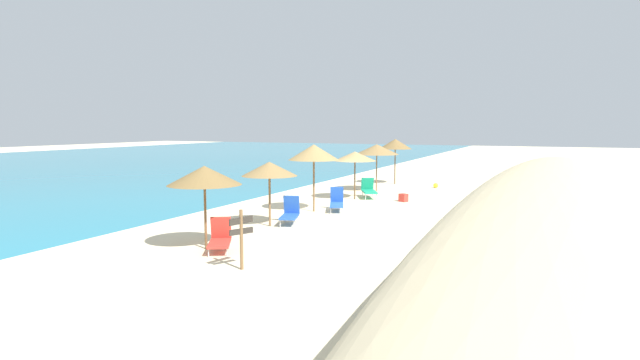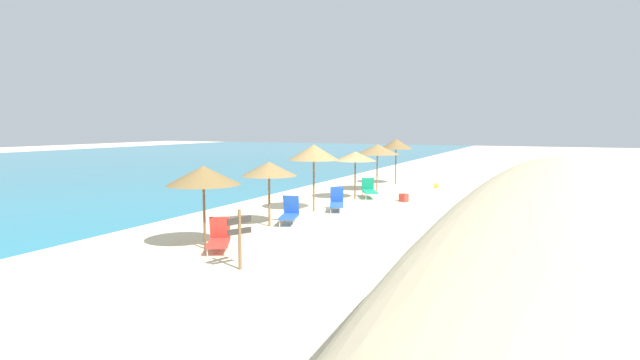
# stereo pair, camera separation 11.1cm
# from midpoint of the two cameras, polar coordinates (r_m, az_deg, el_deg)

# --- Properties ---
(ground_plane) EXTENTS (160.00, 160.00, 0.00)m
(ground_plane) POSITION_cam_midpoint_polar(r_m,az_deg,el_deg) (24.82, 2.43, -2.96)
(ground_plane) COLOR beige
(dune_ridge) EXTENTS (44.52, 6.04, 2.28)m
(dune_ridge) POSITION_cam_midpoint_polar(r_m,az_deg,el_deg) (19.82, 23.97, -2.43)
(dune_ridge) COLOR beige
(dune_ridge) RESTS_ON ground_plane
(beach_umbrella_0) EXTENTS (2.31, 2.31, 2.63)m
(beach_umbrella_0) POSITION_cam_midpoint_polar(r_m,az_deg,el_deg) (16.48, -12.79, 0.48)
(beach_umbrella_0) COLOR brown
(beach_umbrella_0) RESTS_ON ground_plane
(beach_umbrella_1) EXTENTS (2.15, 2.15, 2.50)m
(beach_umbrella_1) POSITION_cam_midpoint_polar(r_m,az_deg,el_deg) (19.89, -5.75, 1.21)
(beach_umbrella_1) COLOR brown
(beach_umbrella_1) RESTS_ON ground_plane
(beach_umbrella_2) EXTENTS (2.29, 2.29, 3.03)m
(beach_umbrella_2) POSITION_cam_midpoint_polar(r_m,az_deg,el_deg) (23.19, -0.82, 3.06)
(beach_umbrella_2) COLOR brown
(beach_umbrella_2) RESTS_ON ground_plane
(beach_umbrella_3) EXTENTS (2.22, 2.22, 2.52)m
(beach_umbrella_3) POSITION_cam_midpoint_polar(r_m,az_deg,el_deg) (27.12, 3.75, 2.62)
(beach_umbrella_3) COLOR brown
(beach_umbrella_3) RESTS_ON ground_plane
(beach_umbrella_4) EXTENTS (2.59, 2.59, 2.77)m
(beach_umbrella_4) POSITION_cam_midpoint_polar(r_m,az_deg,el_deg) (30.65, 6.16, 3.37)
(beach_umbrella_4) COLOR brown
(beach_umbrella_4) RESTS_ON ground_plane
(beach_umbrella_5) EXTENTS (2.18, 2.18, 2.99)m
(beach_umbrella_5) POSITION_cam_midpoint_polar(r_m,az_deg,el_deg) (34.54, 8.19, 3.94)
(beach_umbrella_5) COLOR brown
(beach_umbrella_5) RESTS_ON ground_plane
(lounge_chair_0) EXTENTS (1.45, 1.01, 1.09)m
(lounge_chair_0) POSITION_cam_midpoint_polar(r_m,az_deg,el_deg) (20.49, -3.47, -3.60)
(lounge_chair_0) COLOR blue
(lounge_chair_0) RESTS_ON ground_plane
(lounge_chair_1) EXTENTS (1.75, 1.34, 1.04)m
(lounge_chair_1) POSITION_cam_midpoint_polar(r_m,az_deg,el_deg) (27.90, 5.27, -1.04)
(lounge_chair_1) COLOR #199972
(lounge_chair_1) RESTS_ON ground_plane
(lounge_chair_2) EXTENTS (1.48, 1.22, 1.02)m
(lounge_chair_2) POSITION_cam_midpoint_polar(r_m,az_deg,el_deg) (16.43, -11.14, -6.29)
(lounge_chair_2) COLOR red
(lounge_chair_2) RESTS_ON ground_plane
(lounge_chair_3) EXTENTS (1.65, 1.14, 1.05)m
(lounge_chair_3) POSITION_cam_midpoint_polar(r_m,az_deg,el_deg) (23.63, 1.72, -2.40)
(lounge_chair_3) COLOR blue
(lounge_chair_3) RESTS_ON ground_plane
(wooden_signpost) EXTENTS (0.83, 0.35, 1.64)m
(wooden_signpost) POSITION_cam_midpoint_polar(r_m,az_deg,el_deg) (14.13, -8.88, -5.85)
(wooden_signpost) COLOR brown
(wooden_signpost) RESTS_ON ground_plane
(beach_ball) EXTENTS (0.30, 0.30, 0.30)m
(beach_ball) POSITION_cam_midpoint_polar(r_m,az_deg,el_deg) (33.05, 12.52, -0.59)
(beach_ball) COLOR yellow
(beach_ball) RESTS_ON ground_plane
(cooler_box) EXTENTS (0.47, 0.52, 0.40)m
(cooler_box) POSITION_cam_midpoint_polar(r_m,az_deg,el_deg) (26.75, 9.05, -1.94)
(cooler_box) COLOR red
(cooler_box) RESTS_ON ground_plane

